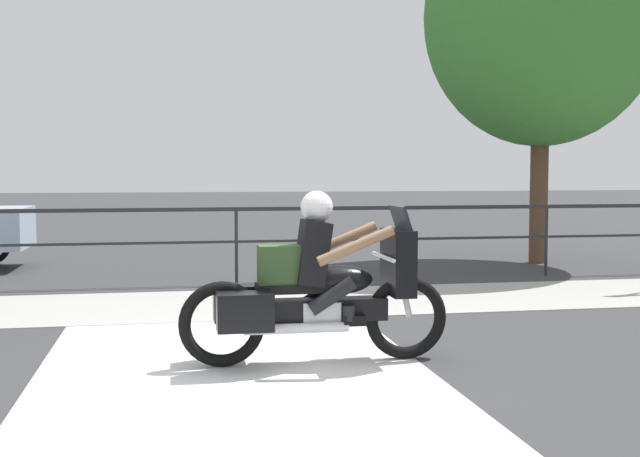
{
  "coord_description": "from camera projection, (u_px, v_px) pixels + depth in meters",
  "views": [
    {
      "loc": [
        -0.98,
        -6.92,
        1.72
      ],
      "look_at": [
        0.44,
        0.7,
        1.17
      ],
      "focal_mm": 45.0,
      "sensor_mm": 36.0,
      "label": 1
    }
  ],
  "objects": [
    {
      "name": "crosswalk_band",
      "position": [
        235.0,
        374.0,
        6.81
      ],
      "size": [
        3.34,
        6.0,
        0.01
      ],
      "primitive_type": "cube",
      "color": "silver",
      "rests_on": "ground"
    },
    {
      "name": "tree_behind_sign",
      "position": [
        542.0,
        17.0,
        14.76
      ],
      "size": [
        4.35,
        4.35,
        6.96
      ],
      "color": "brown",
      "rests_on": "ground"
    },
    {
      "name": "fence_railing",
      "position": [
        236.0,
        223.0,
        12.23
      ],
      "size": [
        36.0,
        0.05,
        1.17
      ],
      "color": "#232326",
      "rests_on": "ground"
    },
    {
      "name": "ground_plane",
      "position": [
        286.0,
        366.0,
        7.09
      ],
      "size": [
        120.0,
        120.0,
        0.0
      ],
      "primitive_type": "plane",
      "color": "#38383A"
    },
    {
      "name": "motorcycle",
      "position": [
        316.0,
        288.0,
        7.16
      ],
      "size": [
        2.44,
        0.76,
        1.55
      ],
      "rotation": [
        0.0,
        0.0,
        0.02
      ],
      "color": "black",
      "rests_on": "ground"
    },
    {
      "name": "sidewalk_band",
      "position": [
        249.0,
        303.0,
        10.42
      ],
      "size": [
        44.0,
        2.4,
        0.01
      ],
      "primitive_type": "cube",
      "color": "#A8A59E",
      "rests_on": "ground"
    }
  ]
}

